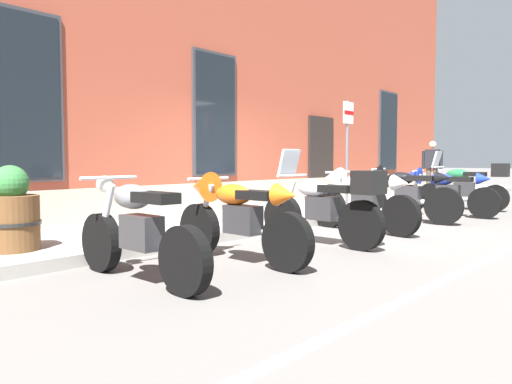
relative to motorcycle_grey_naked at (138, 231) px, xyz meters
The scene contains 13 objects.
ground_plane 4.63m from the motorcycle_grey_naked, 12.70° to the left, with size 140.00×140.00×0.00m, color #565451.
sidewalk 5.05m from the motorcycle_grey_naked, 26.66° to the left, with size 29.59×2.49×0.14m, color gray.
brick_pub_facade 9.18m from the motorcycle_grey_naked, 58.37° to the left, with size 23.59×7.70×7.56m.
motorcycle_grey_naked is the anchor object (origin of this frame).
motorcycle_orange_sport 1.32m from the motorcycle_grey_naked, ahead, with size 0.62×2.05×1.02m.
motorcycle_silver_touring 2.94m from the motorcycle_grey_naked, ahead, with size 0.62×2.01×1.32m.
motorcycle_white_sport 4.46m from the motorcycle_grey_naked, ahead, with size 0.66×2.06×1.04m.
motorcycle_black_sport 6.07m from the motorcycle_grey_naked, ahead, with size 0.62×2.09×1.07m.
motorcycle_blue_sport 7.56m from the motorcycle_grey_naked, ahead, with size 0.62×2.14×1.01m.
motorcycle_green_touring 9.22m from the motorcycle_grey_naked, ahead, with size 0.62×2.05×1.38m.
pedestrian_dark_jacket 11.84m from the motorcycle_grey_naked, ahead, with size 0.27×0.58×1.57m.
parking_sign 6.56m from the motorcycle_grey_naked, 12.77° to the left, with size 0.36×0.07×2.24m.
barrel_planter 1.87m from the motorcycle_grey_naked, 101.56° to the left, with size 0.63×0.63×0.96m.
Camera 1 is at (-7.38, -4.95, 1.16)m, focal length 35.52 mm.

